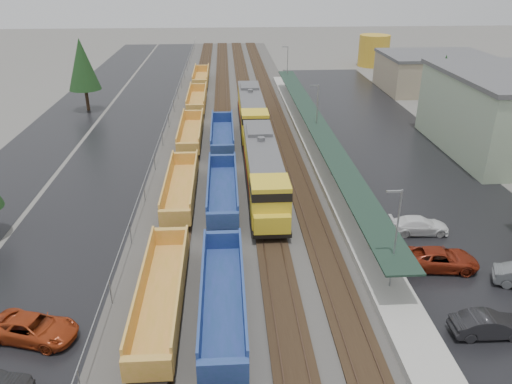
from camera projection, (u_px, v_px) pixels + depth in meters
ballast_strip at (237, 126)px, 70.51m from camera, size 20.00×160.00×0.08m
trackbed at (237, 125)px, 70.46m from camera, size 14.60×160.00×0.22m
west_parking_lot at (130, 128)px, 69.67m from camera, size 10.00×160.00×0.02m
west_road at (57, 130)px, 69.10m from camera, size 9.00×160.00×0.02m
east_commuter_lot at (390, 147)px, 62.52m from camera, size 16.00×100.00×0.02m
station_platform at (316, 143)px, 61.69m from camera, size 3.00×80.00×8.00m
chainlink_fence at (167, 120)px, 67.90m from camera, size 0.08×160.04×2.02m
distant_hills at (333, 18)px, 209.71m from camera, size 301.00×140.00×25.20m
tree_west_far at (82, 64)px, 75.32m from camera, size 4.84×4.84×11.00m
tree_east at (443, 81)px, 67.59m from camera, size 4.40×4.40×10.00m
locomotive_lead at (263, 171)px, 48.69m from camera, size 3.28×21.61×4.89m
locomotive_trail at (252, 112)px, 67.73m from camera, size 3.28×21.61×4.89m
well_string_yellow at (181, 188)px, 48.26m from camera, size 2.73×117.48×2.42m
well_string_blue at (223, 299)px, 32.33m from camera, size 2.78×81.99×2.47m
storage_tank at (374, 51)px, 110.70m from camera, size 6.71×6.71×6.71m
parked_car_west_c at (34, 328)px, 30.38m from camera, size 3.93×5.92×1.51m
parked_car_east_a at (489, 325)px, 30.67m from camera, size 1.65×4.61×1.51m
parked_car_east_b at (440, 259)px, 37.44m from camera, size 3.20×5.91×1.57m
parked_car_east_c at (419, 225)px, 42.37m from camera, size 2.24×5.09×1.45m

